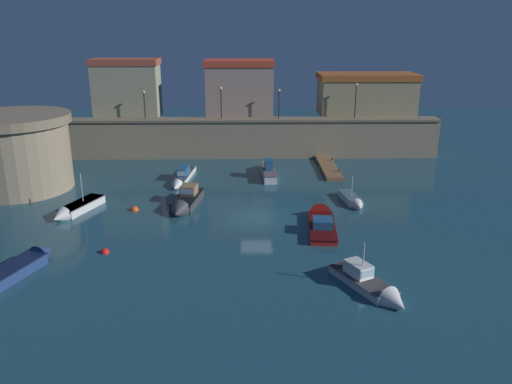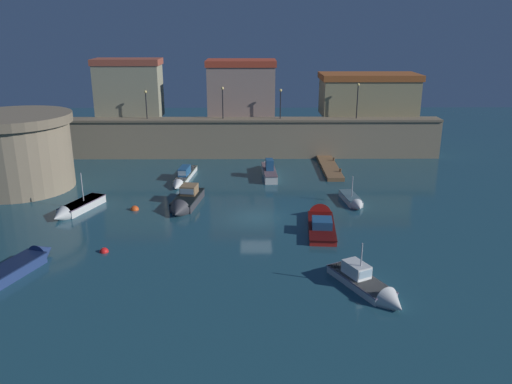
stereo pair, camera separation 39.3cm
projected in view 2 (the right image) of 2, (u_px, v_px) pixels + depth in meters
The scene contains 19 objects.
ground_plane at pixel (256, 218), 40.93m from camera, with size 111.12×111.12×0.00m, color #1E4756.
quay_wall at pixel (255, 138), 58.81m from camera, with size 41.65×2.34×4.40m.
old_town_backdrop at pixel (265, 90), 60.58m from camera, with size 37.37×5.65×6.58m.
fortress_tower at pixel (18, 151), 47.23m from camera, with size 10.19×10.19×6.89m.
pier_dock at pixel (330, 168), 54.32m from camera, with size 1.69×8.87×0.70m.
quay_lamp_0 at pixel (146, 100), 57.38m from camera, with size 0.32×0.32×3.13m.
quay_lamp_1 at pixel (223, 98), 57.38m from camera, with size 0.32×0.32×3.51m.
quay_lamp_2 at pixel (280, 99), 57.48m from camera, with size 0.32×0.32×3.27m.
quay_lamp_3 at pixel (358, 95), 57.44m from camera, with size 0.32×0.32×3.89m.
moored_boat_0 at pixel (185, 202), 43.06m from camera, with size 2.64×6.18×1.98m.
moored_boat_1 at pixel (18, 266), 31.92m from camera, with size 3.68×7.00×1.43m.
moored_boat_2 at pixel (353, 201), 43.92m from camera, with size 1.62×4.55×2.57m.
moored_boat_3 at pixel (183, 177), 50.39m from camera, with size 1.87×7.40×1.51m.
moored_boat_4 at pixel (75, 208), 41.91m from camera, with size 3.30×5.79×3.37m.
moored_boat_5 at pixel (371, 287), 29.49m from camera, with size 3.99×5.96×3.17m.
moored_boat_6 at pixel (269, 170), 52.22m from camera, with size 1.50×6.78×2.01m.
moored_boat_7 at pixel (321, 220), 39.53m from camera, with size 2.45×7.29×1.78m.
mooring_buoy_0 at pixel (104, 252), 34.84m from camera, with size 0.60×0.60×0.60m, color red.
mooring_buoy_1 at pixel (135, 210), 42.67m from camera, with size 0.70×0.70×0.70m, color #EA4C19.
Camera 2 is at (-0.34, -38.27, 14.65)m, focal length 36.50 mm.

